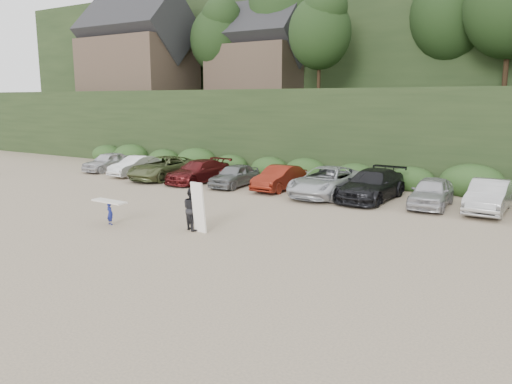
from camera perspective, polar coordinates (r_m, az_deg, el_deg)
The scene contains 5 objects.
ground at distance 20.13m, azimuth -6.35°, elevation -4.77°, with size 120.00×120.00×0.00m, color tan.
hillside_backdrop at distance 52.93m, azimuth 19.02°, elevation 16.42°, with size 90.00×41.50×28.00m.
parked_cars at distance 28.21m, azimuth 7.01°, elevation 1.20°, with size 34.30×6.09×1.61m.
child_surfer at distance 22.19m, azimuth -16.38°, elevation -1.79°, with size 1.77×0.56×1.05m.
adult_surfer at distance 20.53m, azimuth -7.25°, elevation -1.92°, with size 1.33×0.95×2.07m.
Camera 1 is at (12.08, -15.21, 5.29)m, focal length 35.00 mm.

